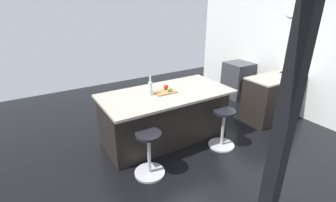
{
  "coord_description": "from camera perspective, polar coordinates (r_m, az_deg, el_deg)",
  "views": [
    {
      "loc": [
        2.06,
        3.12,
        2.36
      ],
      "look_at": [
        0.11,
        -0.09,
        0.76
      ],
      "focal_mm": 26.18,
      "sensor_mm": 36.0,
      "label": 1
    }
  ],
  "objects": [
    {
      "name": "sink_cabinet",
      "position": [
        5.7,
        25.06,
        1.34
      ],
      "size": [
        1.81,
        0.6,
        1.19
      ],
      "color": "black",
      "rests_on": "ground_plane"
    },
    {
      "name": "stool_middle",
      "position": [
        3.52,
        -4.41,
        -12.45
      ],
      "size": [
        0.44,
        0.44,
        0.67
      ],
      "color": "#B7B7BC",
      "rests_on": "ground_plane"
    },
    {
      "name": "oven_range",
      "position": [
        6.42,
        15.94,
        4.75
      ],
      "size": [
        0.6,
        0.61,
        0.88
      ],
      "color": "#38383D",
      "rests_on": "ground_plane"
    },
    {
      "name": "apple_red",
      "position": [
        4.14,
        -0.48,
        3.3
      ],
      "size": [
        0.08,
        0.08,
        0.08
      ],
      "primitive_type": "sphere",
      "color": "red",
      "rests_on": "cutting_board"
    },
    {
      "name": "apple_green",
      "position": [
        4.05,
        0.34,
        2.75
      ],
      "size": [
        0.07,
        0.07,
        0.07
      ],
      "primitive_type": "sphere",
      "color": "#609E2D",
      "rests_on": "cutting_board"
    },
    {
      "name": "kitchen_island",
      "position": [
        4.28,
        -0.68,
        -3.37
      ],
      "size": [
        2.18,
        1.09,
        0.9
      ],
      "color": "black",
      "rests_on": "ground_plane"
    },
    {
      "name": "stool_by_window",
      "position": [
        4.22,
        12.63,
        -6.52
      ],
      "size": [
        0.44,
        0.44,
        0.67
      ],
      "color": "#B7B7BC",
      "rests_on": "ground_plane"
    },
    {
      "name": "ground_plane",
      "position": [
        4.42,
        1.88,
        -9.21
      ],
      "size": [
        7.38,
        7.38,
        0.0
      ],
      "primitive_type": "plane",
      "color": "black"
    },
    {
      "name": "interior_partition_left",
      "position": [
        5.88,
        26.48,
        11.64
      ],
      "size": [
        0.15,
        5.35,
        2.86
      ],
      "color": "silver",
      "rests_on": "ground_plane"
    },
    {
      "name": "water_bottle",
      "position": [
        3.94,
        -4.11,
        3.09
      ],
      "size": [
        0.06,
        0.06,
        0.31
      ],
      "color": "silver",
      "rests_on": "kitchen_island"
    },
    {
      "name": "cutting_board",
      "position": [
        4.07,
        -0.72,
        2.14
      ],
      "size": [
        0.36,
        0.24,
        0.02
      ],
      "primitive_type": "cube",
      "color": "olive",
      "rests_on": "kitchen_island"
    }
  ]
}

